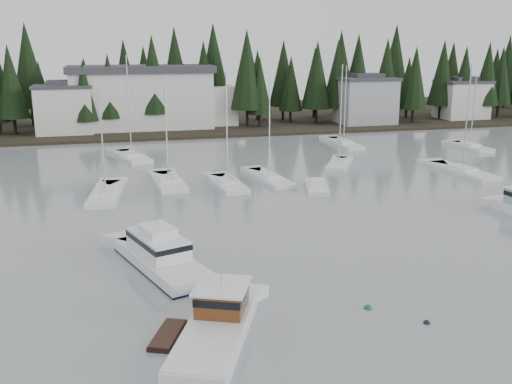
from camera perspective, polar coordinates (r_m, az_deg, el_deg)
ground at (r=28.30m, az=10.71°, el=-17.94°), size 260.00×260.00×0.00m
far_shore_land at (r=119.86m, az=-9.21°, el=7.21°), size 240.00×54.00×1.00m
conifer_treeline at (r=109.00m, az=-8.66°, el=6.50°), size 200.00×22.00×20.00m
house_west at (r=101.24m, az=-18.62°, el=7.95°), size 9.54×7.42×8.75m
house_east_a at (r=110.30m, az=10.88°, el=9.07°), size 10.60×8.48×9.25m
house_east_b at (r=122.94m, az=19.91°, el=8.78°), size 9.54×7.42×8.25m
harbor_inn at (r=104.47m, az=-10.20°, el=9.28°), size 29.50×11.50×10.90m
lobster_boat_brown at (r=31.11m, az=-4.14°, el=-13.40°), size 6.80×9.68×4.56m
cabin_cruiser_center at (r=40.42m, az=-9.50°, el=-6.52°), size 6.36×10.86×4.46m
sailboat_0 at (r=90.74m, az=20.59°, el=4.15°), size 2.90×8.17×11.30m
sailboat_1 at (r=73.15m, az=19.89°, el=1.88°), size 3.78×10.70×13.43m
sailboat_2 at (r=79.38m, az=-12.32°, el=3.37°), size 5.34×10.04×14.23m
sailboat_4 at (r=65.07m, az=1.32°, el=1.26°), size 3.72×9.89×12.14m
sailboat_7 at (r=60.26m, az=-14.77°, el=-0.34°), size 4.04×10.44×11.72m
sailboat_9 at (r=73.40m, az=8.28°, el=2.66°), size 6.07×8.31×13.23m
sailboat_10 at (r=64.10m, az=-8.75°, el=0.88°), size 3.53×9.61×12.38m
sailboat_11 at (r=89.01m, az=8.74°, el=4.73°), size 2.73×10.15×12.50m
sailboat_12 at (r=62.44m, az=-2.86°, el=0.68°), size 3.34×8.58×12.73m
runabout_1 at (r=61.10m, az=6.10°, el=0.36°), size 3.77×6.53×1.42m
mooring_buoy_green at (r=34.87m, az=11.13°, el=-11.36°), size 0.48×0.48×0.48m
mooring_buoy_dark at (r=33.97m, az=16.70°, el=-12.46°), size 0.39×0.39×0.39m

